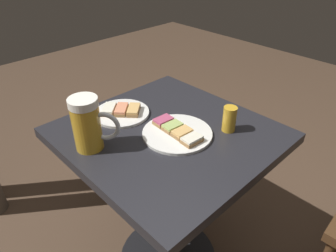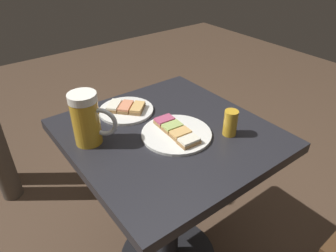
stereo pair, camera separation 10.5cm
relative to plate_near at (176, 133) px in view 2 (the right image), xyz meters
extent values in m
cylinder|color=black|center=(0.01, -0.04, -0.37)|extent=(0.09, 0.09, 0.68)
cube|color=#232328|center=(0.01, -0.04, -0.03)|extent=(0.65, 0.67, 0.04)
cylinder|color=white|center=(0.00, 0.00, 0.00)|extent=(0.24, 0.24, 0.01)
cube|color=#9E7547|center=(0.00, -0.07, 0.01)|extent=(0.07, 0.05, 0.01)
cube|color=#BC4C70|center=(0.00, -0.07, 0.02)|extent=(0.07, 0.05, 0.01)
cube|color=#9E7547|center=(0.00, -0.02, 0.01)|extent=(0.07, 0.05, 0.01)
cube|color=#ADC66B|center=(0.00, -0.02, 0.02)|extent=(0.07, 0.05, 0.01)
cube|color=#9E7547|center=(0.00, 0.02, 0.01)|extent=(0.07, 0.05, 0.01)
cube|color=#E5B266|center=(0.00, 0.02, 0.02)|extent=(0.07, 0.05, 0.01)
cube|color=#9E7547|center=(0.00, 0.07, 0.01)|extent=(0.07, 0.05, 0.01)
cube|color=white|center=(0.00, 0.07, 0.02)|extent=(0.07, 0.05, 0.01)
cylinder|color=white|center=(0.05, -0.24, 0.00)|extent=(0.20, 0.20, 0.01)
cube|color=#9E7547|center=(0.02, -0.20, 0.01)|extent=(0.09, 0.09, 0.01)
cube|color=#E5B266|center=(0.02, -0.20, 0.02)|extent=(0.08, 0.08, 0.01)
cube|color=#9E7547|center=(0.05, -0.24, 0.01)|extent=(0.09, 0.09, 0.01)
cube|color=#EA8E66|center=(0.05, -0.24, 0.02)|extent=(0.08, 0.08, 0.01)
cube|color=#9E7547|center=(0.08, -0.27, 0.01)|extent=(0.09, 0.09, 0.01)
cube|color=white|center=(0.08, -0.27, 0.02)|extent=(0.08, 0.08, 0.01)
cylinder|color=gold|center=(0.25, -0.14, 0.07)|extent=(0.09, 0.09, 0.15)
cylinder|color=white|center=(0.25, -0.14, 0.15)|extent=(0.09, 0.09, 0.02)
torus|color=silver|center=(0.21, -0.10, 0.07)|extent=(0.07, 0.08, 0.10)
cylinder|color=gold|center=(-0.15, 0.10, 0.04)|extent=(0.05, 0.05, 0.09)
camera|label=1|loc=(0.62, 0.60, 0.58)|focal=33.08mm
camera|label=2|loc=(0.54, 0.66, 0.58)|focal=33.08mm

